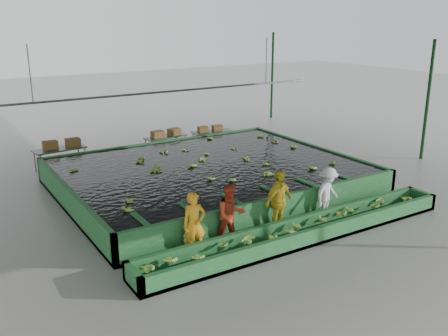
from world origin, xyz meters
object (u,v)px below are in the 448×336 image
worker_d (328,193)px  box_stack_right (210,131)px  packing_table_right (213,140)px  box_stack_left (62,147)px  box_stack_mid (166,136)px  sorting_trough (303,231)px  packing_table_mid (166,145)px  packing_table_left (61,159)px  worker_a (194,224)px  worker_b (231,215)px  flotation_tank (209,176)px  worker_c (279,202)px

worker_d → box_stack_right: 9.05m
worker_d → packing_table_right: bearing=65.1°
box_stack_left → box_stack_mid: bearing=-2.7°
worker_d → box_stack_mid: size_ratio=1.17×
sorting_trough → packing_table_mid: (0.61, 9.96, 0.17)m
sorting_trough → packing_table_left: size_ratio=5.04×
worker_a → worker_b: 1.10m
worker_d → box_stack_left: 10.79m
sorting_trough → box_stack_left: box_stack_left is taller
box_stack_mid → box_stack_right: bearing=-3.8°
packing_table_mid → flotation_tank: bearing=-97.2°
flotation_tank → worker_c: size_ratio=5.49×
worker_c → box_stack_left: bearing=97.3°
worker_a → packing_table_left: size_ratio=0.85×
worker_d → box_stack_mid: worker_d is taller
worker_c → packing_table_mid: size_ratio=0.98×
worker_c → packing_table_right: 9.46m
worker_a → packing_table_mid: (3.55, 9.16, -0.42)m
packing_table_left → box_stack_right: 6.73m
worker_a → packing_table_left: bearing=103.9°
worker_c → worker_d: (1.85, -0.00, -0.11)m
sorting_trough → worker_a: size_ratio=5.95×
worker_c → worker_b: bearing=166.4°
box_stack_right → flotation_tank: bearing=-120.7°
worker_a → worker_b: worker_b is taller
box_stack_mid → worker_a: bearing=-111.4°
packing_table_mid → box_stack_left: (-4.43, 0.17, 0.48)m
box_stack_right → worker_a: bearing=-122.5°
worker_b → box_stack_mid: (2.47, 9.12, -0.00)m
worker_c → sorting_trough: bearing=-86.2°
flotation_tank → worker_a: size_ratio=5.95×
sorting_trough → packing_table_left: bearing=111.4°
worker_b → box_stack_right: size_ratio=1.46×
sorting_trough → packing_table_left: packing_table_left is taller
worker_c → packing_table_right: worker_c is taller
worker_d → flotation_tank: bearing=93.7°
worker_c → packing_table_left: (-3.68, 9.26, -0.46)m
flotation_tank → box_stack_mid: bearing=82.5°
worker_a → box_stack_mid: 9.80m
worker_a → worker_d: (4.54, -0.00, -0.04)m
packing_table_right → box_stack_left: 6.71m
flotation_tank → packing_table_right: 5.43m
worker_a → box_stack_mid: worker_a is taller
sorting_trough → box_stack_left: bearing=110.6°
box_stack_right → packing_table_left: bearing=177.6°
worker_a → box_stack_left: size_ratio=1.16×
worker_b → packing_table_mid: 9.49m
packing_table_mid → packing_table_right: size_ratio=1.00×
worker_c → packing_table_left: size_ratio=0.92×
flotation_tank → worker_d: bearing=-69.6°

